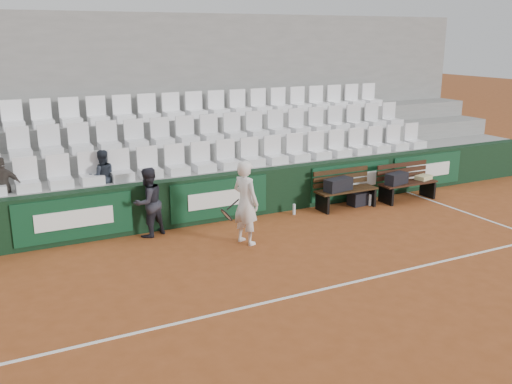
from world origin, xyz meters
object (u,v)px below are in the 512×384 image
at_px(tennis_player, 246,202).
at_px(spectator_c, 101,155).
at_px(sports_bag_ground, 359,198).
at_px(water_bottle_far, 370,200).
at_px(ball_kid, 148,202).
at_px(spectator_b, 1,163).
at_px(sports_bag_right, 397,179).
at_px(bench_left, 346,199).
at_px(sports_bag_left, 338,185).
at_px(water_bottle_near, 294,209).
at_px(bench_right, 407,191).

distance_m(tennis_player, spectator_c, 3.12).
xyz_separation_m(sports_bag_ground, spectator_c, (-5.72, 0.99, 1.40)).
distance_m(sports_bag_ground, water_bottle_far, 0.25).
xyz_separation_m(ball_kid, spectator_b, (-2.52, 0.83, 0.88)).
xyz_separation_m(sports_bag_right, water_bottle_far, (-0.71, 0.05, -0.45)).
height_order(bench_left, ball_kid, ball_kid).
bearing_deg(spectator_b, sports_bag_left, 178.85).
relative_size(water_bottle_near, spectator_c, 0.22).
xyz_separation_m(sports_bag_left, ball_kid, (-4.36, 0.25, 0.10)).
bearing_deg(sports_bag_ground, water_bottle_near, 178.34).
bearing_deg(water_bottle_near, spectator_c, 166.68).
bearing_deg(sports_bag_right, spectator_c, 169.70).
distance_m(bench_left, water_bottle_far, 0.64).
bearing_deg(sports_bag_left, water_bottle_far, -5.54).
bearing_deg(sports_bag_ground, bench_right, -9.09).
height_order(sports_bag_right, water_bottle_far, sports_bag_right).
height_order(bench_left, sports_bag_ground, bench_left).
relative_size(water_bottle_far, spectator_b, 0.24).
distance_m(sports_bag_ground, spectator_c, 5.97).
bearing_deg(tennis_player, spectator_b, 152.94).
bearing_deg(sports_bag_left, spectator_c, 167.99).
bearing_deg(tennis_player, sports_bag_right, 11.10).
relative_size(sports_bag_right, tennis_player, 0.35).
xyz_separation_m(bench_right, sports_bag_right, (-0.37, -0.01, 0.36)).
xyz_separation_m(bench_left, water_bottle_far, (0.62, -0.11, -0.09)).
xyz_separation_m(bench_left, water_bottle_near, (-1.32, 0.11, -0.11)).
xyz_separation_m(sports_bag_left, sports_bag_right, (1.58, -0.13, -0.01)).
bearing_deg(ball_kid, bench_left, 153.36).
height_order(sports_bag_left, ball_kid, ball_kid).
bearing_deg(sports_bag_ground, water_bottle_far, -41.56).
height_order(sports_bag_left, tennis_player, tennis_player).
distance_m(sports_bag_left, tennis_player, 3.01).
bearing_deg(water_bottle_far, bench_right, -1.89).
relative_size(sports_bag_ground, spectator_c, 0.46).
relative_size(sports_bag_left, spectator_c, 0.60).
bearing_deg(sports_bag_right, ball_kid, 176.36).
bearing_deg(water_bottle_near, sports_bag_right, -5.71).
bearing_deg(sports_bag_right, sports_bag_ground, 166.62).
distance_m(sports_bag_left, sports_bag_ground, 0.81).
bearing_deg(bench_right, spectator_c, 170.32).
bearing_deg(bench_right, ball_kid, 176.67).
relative_size(bench_left, spectator_c, 1.35).
height_order(bench_right, sports_bag_ground, bench_right).
distance_m(sports_bag_left, sports_bag_right, 1.59).
bearing_deg(tennis_player, spectator_c, 136.88).
bearing_deg(spectator_b, tennis_player, 160.66).
xyz_separation_m(water_bottle_near, water_bottle_far, (1.94, -0.22, 0.02)).
relative_size(bench_left, sports_bag_right, 2.61).
bearing_deg(sports_bag_ground, sports_bag_right, -13.38).
distance_m(ball_kid, spectator_b, 2.80).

